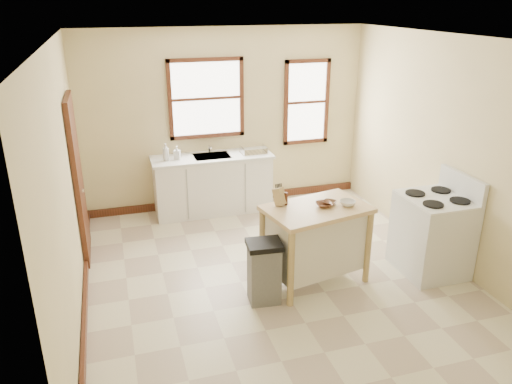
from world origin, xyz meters
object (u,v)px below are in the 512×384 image
bowl_c (348,203)px  dish_rack (254,150)px  kitchen_island (315,244)px  gas_stove (433,225)px  knife_block (279,197)px  pepper_grinder (286,199)px  soap_bottle_a (166,152)px  bowl_b (330,203)px  bowl_a (324,205)px  trash_bin (264,272)px  soap_bottle_b (177,152)px

bowl_c → dish_rack: bearing=100.0°
kitchen_island → gas_stove: gas_stove is taller
knife_block → pepper_grinder: (0.08, -0.01, -0.03)m
dish_rack → gas_stove: gas_stove is taller
soap_bottle_a → bowl_b: (1.59, -2.34, -0.07)m
bowl_a → trash_bin: bowl_a is taller
kitchen_island → pepper_grinder: pepper_grinder is taller
pepper_grinder → bowl_c: (0.67, -0.23, -0.05)m
kitchen_island → bowl_b: 0.53m
soap_bottle_a → pepper_grinder: size_ratio=1.70×
soap_bottle_a → trash_bin: bearing=-75.1°
pepper_grinder → bowl_a: pepper_grinder is taller
kitchen_island → bowl_a: 0.51m
bowl_a → bowl_c: 0.28m
knife_block → bowl_c: (0.75, -0.24, -0.07)m
dish_rack → trash_bin: dish_rack is taller
trash_bin → bowl_c: bearing=15.4°
bowl_a → dish_rack: bearing=93.7°
pepper_grinder → soap_bottle_a: bearing=116.5°
bowl_c → gas_stove: gas_stove is taller
dish_rack → knife_block: knife_block is taller
knife_block → pepper_grinder: knife_block is taller
dish_rack → bowl_c: dish_rack is taller
bowl_a → bowl_c: bearing=-10.4°
soap_bottle_a → knife_block: 2.42m
bowl_b → dish_rack: bearing=96.0°
trash_bin → knife_block: bearing=58.8°
bowl_a → bowl_c: (0.27, -0.05, 0.01)m
kitchen_island → bowl_a: (0.08, -0.01, 0.50)m
bowl_a → bowl_c: bowl_c is taller
dish_rack → kitchen_island: dish_rack is taller
bowl_c → bowl_a: bearing=169.6°
knife_block → bowl_c: bearing=-53.7°
dish_rack → trash_bin: 2.74m
pepper_grinder → gas_stove: (1.78, -0.36, -0.41)m
gas_stove → soap_bottle_b: bearing=136.4°
soap_bottle_b → pepper_grinder: size_ratio=1.34×
soap_bottle_a → dish_rack: soap_bottle_a is taller
knife_block → pepper_grinder: 0.08m
bowl_b → kitchen_island: bearing=-167.5°
bowl_c → gas_stove: 1.17m
soap_bottle_b → trash_bin: soap_bottle_b is taller
kitchen_island → gas_stove: (1.46, -0.19, 0.15)m
soap_bottle_a → kitchen_island: 2.83m
bowl_b → trash_bin: bearing=-161.8°
bowl_a → kitchen_island: bearing=175.8°
knife_block → gas_stove: 1.94m
bowl_a → trash_bin: 1.03m
soap_bottle_a → soap_bottle_b: 0.17m
kitchen_island → knife_block: size_ratio=5.84×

